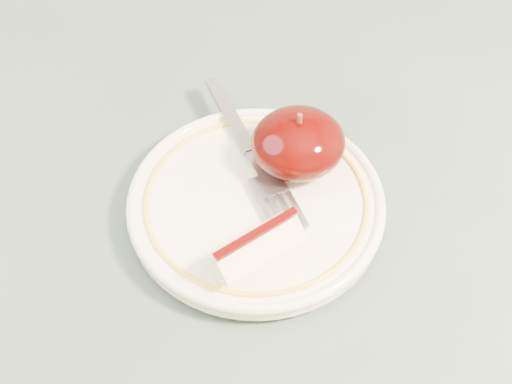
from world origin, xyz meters
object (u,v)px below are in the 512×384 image
object	(u,v)px
plate	(256,203)
fork	(251,154)
apple_half	(298,143)
table	(244,296)

from	to	relation	value
plate	fork	size ratio (longest dim) A/B	1.11
plate	apple_half	bearing A→B (deg)	33.31
fork	table	bearing A→B (deg)	152.67
table	apple_half	world-z (taller)	apple_half
table	plate	size ratio (longest dim) A/B	4.38
table	fork	bearing A→B (deg)	68.50
apple_half	fork	size ratio (longest dim) A/B	0.41
table	apple_half	size ratio (longest dim) A/B	11.76
plate	apple_half	distance (m)	0.06
plate	apple_half	xyz separation A→B (m)	(0.04, 0.03, 0.03)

